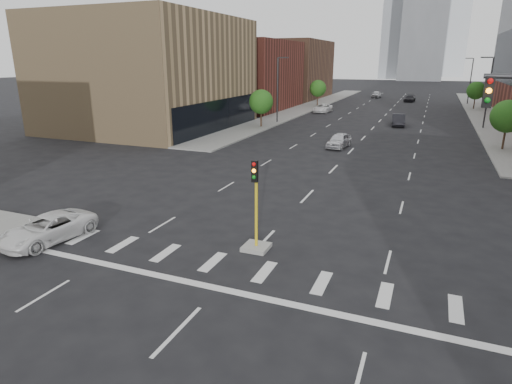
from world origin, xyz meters
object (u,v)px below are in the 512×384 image
Objects in this scene: median_traffic_signal at (256,231)px; parked_minivan at (48,228)px; car_deep_right at (410,99)px; car_near_left at (339,140)px; car_far_left at (323,108)px; car_mid_right at (398,120)px; car_distant at (377,94)px.

median_traffic_signal is 10.44m from parked_minivan.
car_deep_right is at bearing 88.44° from median_traffic_signal.
car_near_left is 56.19m from car_deep_right.
car_deep_right is 86.23m from parked_minivan.
car_deep_right is (12.74, 26.31, -0.03)m from car_far_left.
car_far_left is at bearing 112.65° from car_near_left.
car_far_left is 1.10× the size of parked_minivan.
median_traffic_signal reaches higher than parked_minivan.
car_deep_right is at bearing 85.21° from car_mid_right.
car_far_left is 34.99m from car_distant.
median_traffic_signal is at bearing -84.46° from car_distant.
car_mid_right reaches higher than car_far_left.
median_traffic_signal reaches higher than car_far_left.
median_traffic_signal is 0.84× the size of car_far_left.
car_distant reaches higher than car_far_left.
car_near_left is at bearing 93.26° from median_traffic_signal.
median_traffic_signal reaches higher than car_deep_right.
car_distant is at bearing 85.22° from car_far_left.
car_far_left is at bearing 133.53° from car_mid_right.
median_traffic_signal is at bearing 24.73° from parked_minivan.
car_distant is (-5.78, 90.75, -0.18)m from median_traffic_signal.
car_deep_right is at bearing 92.00° from car_near_left.
car_mid_right is (4.40, 18.23, 0.05)m from car_near_left.
median_traffic_signal is 44.65m from car_mid_right.
parked_minivan is (0.50, -59.05, -0.07)m from car_far_left.
car_near_left is at bearing -88.23° from car_deep_right.
parked_minivan is at bearing -110.98° from car_mid_right.
car_distant is 0.98× the size of parked_minivan.
car_mid_right is 1.03× the size of car_distant.
median_traffic_signal reaches higher than car_distant.
car_distant reaches higher than car_mid_right.
car_distant is at bearing 93.64° from median_traffic_signal.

